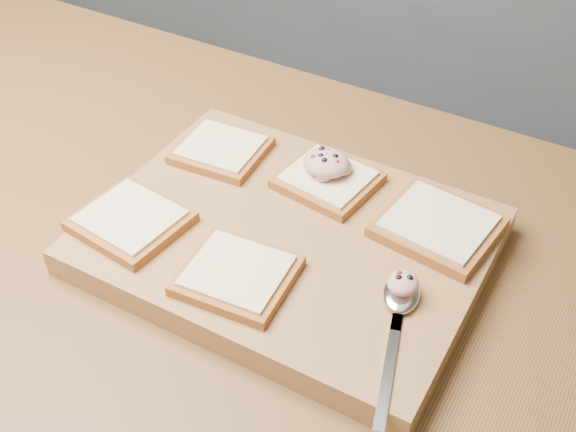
# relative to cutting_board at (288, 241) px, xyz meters

# --- Properties ---
(island_counter) EXTENTS (2.00, 0.80, 0.90)m
(island_counter) POSITION_rel_cutting_board_xyz_m (-0.11, -0.02, -0.46)
(island_counter) COLOR slate
(island_counter) RESTS_ON ground
(back_counter) EXTENTS (3.60, 0.62, 0.94)m
(back_counter) POSITION_rel_cutting_board_xyz_m (-0.11, 1.41, -0.45)
(back_counter) COLOR slate
(back_counter) RESTS_ON ground
(cutting_board) EXTENTS (0.45, 0.34, 0.04)m
(cutting_board) POSITION_rel_cutting_board_xyz_m (0.00, 0.00, 0.00)
(cutting_board) COLOR #AD834A
(cutting_board) RESTS_ON island_counter
(bread_far_left) EXTENTS (0.12, 0.11, 0.02)m
(bread_far_left) POSITION_rel_cutting_board_xyz_m (-0.15, 0.08, 0.03)
(bread_far_left) COLOR #A3662A
(bread_far_left) RESTS_ON cutting_board
(bread_far_center) EXTENTS (0.12, 0.12, 0.02)m
(bread_far_center) POSITION_rel_cutting_board_xyz_m (0.00, 0.10, 0.03)
(bread_far_center) COLOR #A3662A
(bread_far_center) RESTS_ON cutting_board
(bread_far_right) EXTENTS (0.14, 0.13, 0.02)m
(bread_far_right) POSITION_rel_cutting_board_xyz_m (0.15, 0.08, 0.03)
(bread_far_right) COLOR #A3662A
(bread_far_right) RESTS_ON cutting_board
(bread_near_left) EXTENTS (0.13, 0.12, 0.02)m
(bread_near_left) POSITION_rel_cutting_board_xyz_m (-0.16, -0.08, 0.03)
(bread_near_left) COLOR #A3662A
(bread_near_left) RESTS_ON cutting_board
(bread_near_center) EXTENTS (0.12, 0.11, 0.02)m
(bread_near_center) POSITION_rel_cutting_board_xyz_m (-0.01, -0.10, 0.03)
(bread_near_center) COLOR #A3662A
(bread_near_center) RESTS_ON cutting_board
(tuna_salad_dollop) EXTENTS (0.06, 0.05, 0.03)m
(tuna_salad_dollop) POSITION_rel_cutting_board_xyz_m (-0.00, 0.10, 0.05)
(tuna_salad_dollop) COLOR tan
(tuna_salad_dollop) RESTS_ON bread_far_center
(spoon) EXTENTS (0.08, 0.19, 0.01)m
(spoon) POSITION_rel_cutting_board_xyz_m (0.16, -0.05, 0.02)
(spoon) COLOR silver
(spoon) RESTS_ON cutting_board
(spoon_salad) EXTENTS (0.03, 0.04, 0.02)m
(spoon_salad) POSITION_rel_cutting_board_xyz_m (0.16, -0.03, 0.04)
(spoon_salad) COLOR tan
(spoon_salad) RESTS_ON spoon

